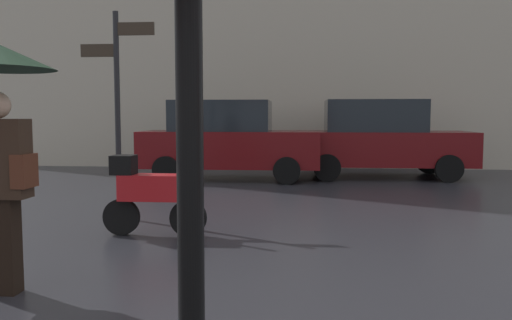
{
  "coord_description": "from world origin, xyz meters",
  "views": [
    {
      "loc": [
        0.9,
        -2.27,
        1.49
      ],
      "look_at": [
        0.36,
        4.05,
        0.96
      ],
      "focal_mm": 36.54,
      "sensor_mm": 36.0,
      "label": 1
    }
  ],
  "objects_px": {
    "parked_scooter": "(151,192)",
    "street_signpost": "(118,94)",
    "parked_car_left": "(228,140)",
    "parked_car_right": "(379,138)"
  },
  "relations": [
    {
      "from": "parked_scooter",
      "to": "street_signpost",
      "type": "distance_m",
      "value": 1.82
    },
    {
      "from": "parked_scooter",
      "to": "parked_car_left",
      "type": "relative_size",
      "value": 0.32
    },
    {
      "from": "parked_scooter",
      "to": "parked_car_right",
      "type": "xyz_separation_m",
      "value": [
        3.78,
        6.64,
        0.4
      ]
    },
    {
      "from": "parked_car_left",
      "to": "street_signpost",
      "type": "xyz_separation_m",
      "value": [
        -0.93,
        -4.85,
        0.87
      ]
    },
    {
      "from": "street_signpost",
      "to": "parked_scooter",
      "type": "bearing_deg",
      "value": -53.79
    },
    {
      "from": "parked_scooter",
      "to": "street_signpost",
      "type": "relative_size",
      "value": 0.44
    },
    {
      "from": "parked_car_left",
      "to": "street_signpost",
      "type": "bearing_deg",
      "value": 67.49
    },
    {
      "from": "parked_car_left",
      "to": "parked_car_right",
      "type": "xyz_separation_m",
      "value": [
        3.63,
        0.72,
        0.02
      ]
    },
    {
      "from": "parked_car_left",
      "to": "parked_car_right",
      "type": "bearing_deg",
      "value": 179.63
    },
    {
      "from": "parked_scooter",
      "to": "parked_car_right",
      "type": "distance_m",
      "value": 7.65
    }
  ]
}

